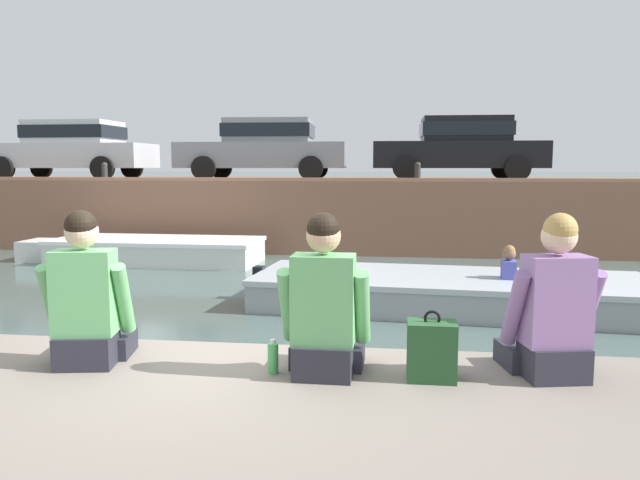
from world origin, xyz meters
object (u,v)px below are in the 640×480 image
at_px(car_centre_black, 460,146).
at_px(mooring_bollard_west, 105,171).
at_px(motorboat_passing, 467,293).
at_px(mooring_bollard_mid, 418,171).
at_px(person_seated_left, 87,305).
at_px(backpack_on_ledge, 431,351).
at_px(person_seated_right, 324,313).
at_px(car_left_inner_grey, 265,147).
at_px(bottle_drink, 273,358).
at_px(car_leftmost_silver, 71,147).
at_px(boat_moored_west_white, 148,251).
at_px(person_seated_middle, 552,314).

xyz_separation_m(car_centre_black, mooring_bollard_west, (-8.67, -1.35, -0.61)).
height_order(motorboat_passing, mooring_bollard_mid, mooring_bollard_mid).
distance_m(person_seated_left, backpack_on_ledge, 2.11).
xyz_separation_m(mooring_bollard_mid, backpack_on_ledge, (-0.21, -11.03, -0.94)).
bearing_deg(person_seated_right, car_left_inner_grey, 103.75).
distance_m(mooring_bollard_west, backpack_on_ledge, 13.31).
height_order(car_centre_black, backpack_on_ledge, car_centre_black).
distance_m(person_seated_left, bottle_drink, 1.21).
bearing_deg(car_leftmost_silver, person_seated_right, -56.00).
relative_size(car_leftmost_silver, car_left_inner_grey, 1.01).
relative_size(boat_moored_west_white, car_leftmost_silver, 1.21).
relative_size(motorboat_passing, mooring_bollard_mid, 15.68).
bearing_deg(mooring_bollard_mid, bottle_drink, -95.86).
bearing_deg(boat_moored_west_white, mooring_bollard_west, 135.35).
xyz_separation_m(mooring_bollard_west, person_seated_right, (6.77, -11.03, -0.73)).
height_order(car_left_inner_grey, person_seated_middle, car_left_inner_grey).
bearing_deg(person_seated_left, car_left_inner_grey, 97.15).
bearing_deg(mooring_bollard_mid, car_leftmost_silver, 171.63).
xyz_separation_m(car_centre_black, backpack_on_ledge, (-1.28, -12.39, -1.55)).
height_order(car_left_inner_grey, bottle_drink, car_left_inner_grey).
xyz_separation_m(boat_moored_west_white, mooring_bollard_mid, (5.82, 1.76, 1.71)).
distance_m(bottle_drink, backpack_on_ledge, 0.93).
bearing_deg(person_seated_left, person_seated_middle, 2.45).
distance_m(car_left_inner_grey, backpack_on_ledge, 13.01).
bearing_deg(car_left_inner_grey, mooring_bollard_mid, -19.34).
distance_m(car_leftmost_silver, mooring_bollard_mid, 9.30).
height_order(car_leftmost_silver, bottle_drink, car_leftmost_silver).
bearing_deg(car_left_inner_grey, bottle_drink, -77.61).
xyz_separation_m(motorboat_passing, bottle_drink, (-1.74, -5.68, 0.72)).
relative_size(car_centre_black, person_seated_right, 4.34).
distance_m(car_leftmost_silver, mooring_bollard_west, 2.17).
relative_size(car_leftmost_silver, person_seated_left, 4.56).
height_order(mooring_bollard_west, mooring_bollard_mid, same).
bearing_deg(mooring_bollard_mid, motorboat_passing, -83.55).
height_order(person_seated_middle, bottle_drink, person_seated_middle).
bearing_deg(backpack_on_ledge, mooring_bollard_mid, 88.93).
height_order(person_seated_middle, backpack_on_ledge, person_seated_middle).
xyz_separation_m(motorboat_passing, person_seated_right, (-1.44, -5.65, 1.00)).
bearing_deg(backpack_on_ledge, mooring_bollard_west, 123.81).
bearing_deg(car_centre_black, car_leftmost_silver, -179.99).
bearing_deg(bottle_drink, boat_moored_west_white, 116.75).
bearing_deg(person_seated_middle, mooring_bollard_mid, 92.56).
height_order(motorboat_passing, mooring_bollard_west, mooring_bollard_west).
xyz_separation_m(car_leftmost_silver, mooring_bollard_mid, (9.18, -1.35, -0.61)).
relative_size(boat_moored_west_white, car_centre_black, 1.27).
distance_m(person_seated_right, backpack_on_ledge, 0.66).
distance_m(boat_moored_west_white, motorboat_passing, 7.37).
distance_m(boat_moored_west_white, backpack_on_ledge, 10.87).
bearing_deg(person_seated_left, bottle_drink, -1.78).
distance_m(boat_moored_west_white, car_left_inner_grey, 4.35).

